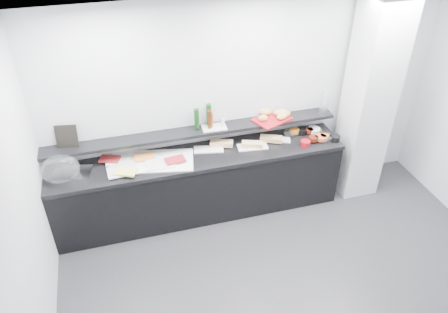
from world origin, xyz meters
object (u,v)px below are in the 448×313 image
object	(u,v)px
cloche_base	(73,173)
framed_print	(67,136)
bread_tray	(272,119)
sandwich_plate_mid	(253,147)
carafe	(324,102)
condiment_tray	(214,127)

from	to	relation	value
cloche_base	framed_print	world-z (taller)	framed_print
cloche_base	bread_tray	world-z (taller)	bread_tray
sandwich_plate_mid	framed_print	size ratio (longest dim) A/B	1.44
sandwich_plate_mid	carafe	size ratio (longest dim) A/B	1.25
bread_tray	cloche_base	bearing A→B (deg)	160.56
sandwich_plate_mid	condiment_tray	world-z (taller)	condiment_tray
cloche_base	carafe	bearing A→B (deg)	14.54
framed_print	bread_tray	xyz separation A→B (m)	(2.46, -0.08, -0.12)
sandwich_plate_mid	framed_print	bearing A→B (deg)	-179.99
condiment_tray	framed_print	bearing A→B (deg)	-179.29
cloche_base	bread_tray	distance (m)	2.47
sandwich_plate_mid	carafe	world-z (taller)	carafe
framed_print	bread_tray	size ratio (longest dim) A/B	0.58
bread_tray	sandwich_plate_mid	bearing A→B (deg)	-174.17
sandwich_plate_mid	condiment_tray	size ratio (longest dim) A/B	1.26
condiment_tray	carafe	bearing A→B (deg)	2.40
cloche_base	framed_print	distance (m)	0.43
cloche_base	framed_print	xyz separation A→B (m)	(-0.00, 0.23, 0.36)
sandwich_plate_mid	carafe	bearing A→B (deg)	15.77
cloche_base	carafe	size ratio (longest dim) A/B	1.37
cloche_base	bread_tray	xyz separation A→B (m)	(2.46, 0.15, 0.24)
framed_print	condiment_tray	bearing A→B (deg)	7.83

